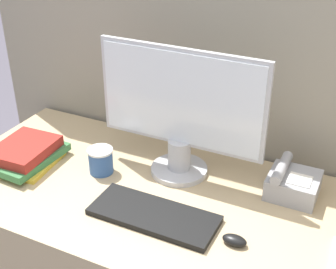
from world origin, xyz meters
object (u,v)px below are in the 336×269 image
mouse (235,240)px  coffee_cup (101,161)px  desk_telephone (292,183)px  monitor (180,115)px  keyboard (154,215)px  book_stack (25,154)px

mouse → coffee_cup: 0.59m
mouse → desk_telephone: size_ratio=0.42×
mouse → desk_telephone: bearing=73.9°
monitor → mouse: monitor is taller
monitor → mouse: bearing=-42.3°
desk_telephone → keyboard: bearing=-138.9°
mouse → desk_telephone: desk_telephone is taller
mouse → book_stack: book_stack is taller
mouse → coffee_cup: (-0.57, 0.16, 0.03)m
monitor → desk_telephone: bearing=5.7°
monitor → book_stack: bearing=-159.8°
monitor → keyboard: size_ratio=1.47×
mouse → desk_telephone: 0.34m
keyboard → desk_telephone: desk_telephone is taller
mouse → book_stack: 0.87m
desk_telephone → monitor: bearing=-174.3°
monitor → mouse: size_ratio=8.13×
monitor → keyboard: monitor is taller
coffee_cup → book_stack: size_ratio=0.33×
coffee_cup → mouse: bearing=-15.2°
keyboard → coffee_cup: size_ratio=4.33×
coffee_cup → book_stack: coffee_cup is taller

